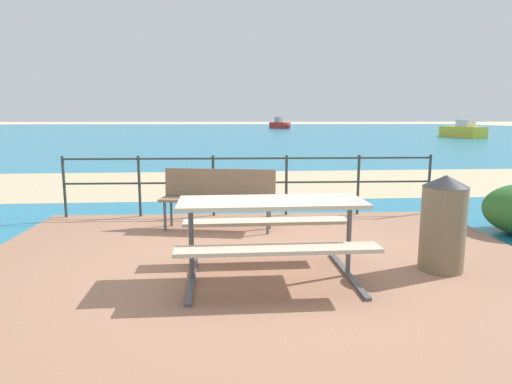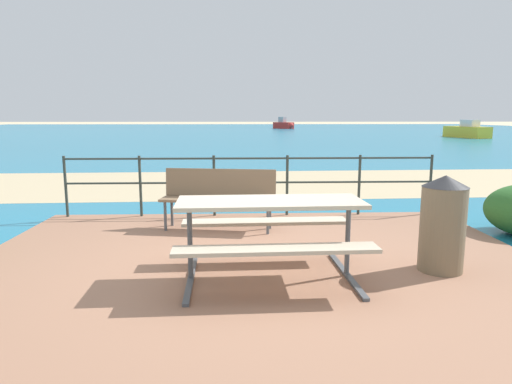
# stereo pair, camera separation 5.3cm
# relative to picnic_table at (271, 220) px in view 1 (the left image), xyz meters

# --- Properties ---
(ground_plane) EXTENTS (240.00, 240.00, 0.00)m
(ground_plane) POSITION_rel_picnic_table_xyz_m (-0.11, 0.40, -0.66)
(ground_plane) COLOR beige
(patio_paving) EXTENTS (6.40, 5.20, 0.06)m
(patio_paving) POSITION_rel_picnic_table_xyz_m (-0.11, 0.40, -0.63)
(patio_paving) COLOR #996B51
(patio_paving) RESTS_ON ground
(sea_water) EXTENTS (90.00, 90.00, 0.01)m
(sea_water) POSITION_rel_picnic_table_xyz_m (-0.11, 40.40, -0.65)
(sea_water) COLOR teal
(sea_water) RESTS_ON ground
(beach_strip) EXTENTS (54.12, 6.40, 0.01)m
(beach_strip) POSITION_rel_picnic_table_xyz_m (-0.11, 6.75, -0.65)
(beach_strip) COLOR tan
(beach_strip) RESTS_ON ground
(picnic_table) EXTENTS (1.85, 1.37, 0.79)m
(picnic_table) POSITION_rel_picnic_table_xyz_m (0.00, 0.00, 0.00)
(picnic_table) COLOR #BCAD93
(picnic_table) RESTS_ON patio_paving
(park_bench) EXTENTS (1.66, 0.67, 0.85)m
(park_bench) POSITION_rel_picnic_table_xyz_m (-0.59, 2.02, -0.08)
(park_bench) COLOR #7A6047
(park_bench) RESTS_ON patio_paving
(railing_fence) EXTENTS (5.94, 0.04, 0.98)m
(railing_fence) POSITION_rel_picnic_table_xyz_m (-0.11, 2.87, 0.02)
(railing_fence) COLOR #2D3833
(railing_fence) RESTS_ON patio_paving
(trash_bin) EXTENTS (0.46, 0.46, 1.01)m
(trash_bin) POSITION_rel_picnic_table_xyz_m (1.80, 0.15, -0.09)
(trash_bin) COLOR #726047
(trash_bin) RESTS_ON patio_paving
(boat_near) EXTENTS (2.01, 4.62, 1.35)m
(boat_near) POSITION_rel_picnic_table_xyz_m (17.12, 29.81, -0.16)
(boat_near) COLOR yellow
(boat_near) RESTS_ON sea_water
(boat_mid) EXTENTS (2.74, 3.46, 1.50)m
(boat_mid) POSITION_rel_picnic_table_xyz_m (5.53, 54.30, -0.15)
(boat_mid) COLOR red
(boat_mid) RESTS_ON sea_water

